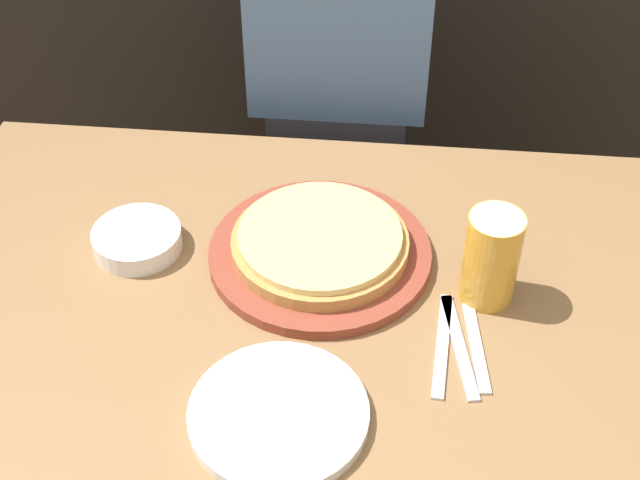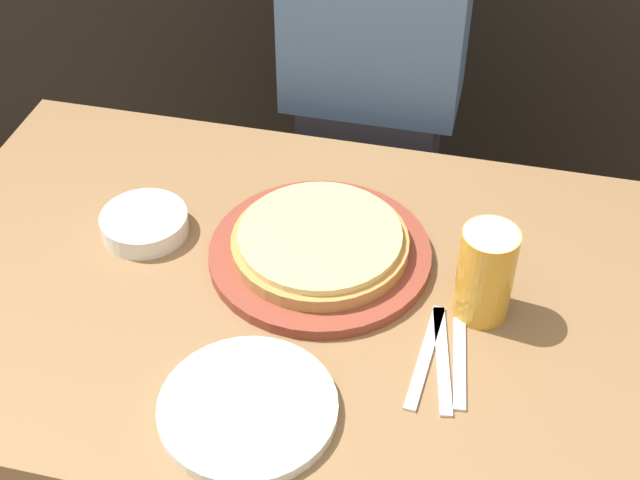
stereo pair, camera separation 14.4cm
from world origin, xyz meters
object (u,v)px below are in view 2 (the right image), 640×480
object	(u,v)px
beer_glass	(486,270)
spoon	(459,362)
dinner_plate	(248,408)
side_bowl	(145,223)
fork	(425,356)
diner_person	(371,124)
pizza_on_board	(320,247)
dinner_knife	(442,359)

from	to	relation	value
beer_glass	spoon	world-z (taller)	beer_glass
dinner_plate	side_bowl	distance (m)	0.43
fork	diner_person	size ratio (longest dim) A/B	0.16
pizza_on_board	side_bowl	world-z (taller)	pizza_on_board
pizza_on_board	fork	size ratio (longest dim) A/B	1.76
beer_glass	side_bowl	xyz separation A→B (m)	(-0.57, 0.05, -0.07)
diner_person	fork	bearing A→B (deg)	-73.20
beer_glass	dinner_plate	distance (m)	0.40
dinner_knife	dinner_plate	bearing A→B (deg)	-148.13
beer_glass	spoon	xyz separation A→B (m)	(-0.02, -0.11, -0.08)
pizza_on_board	spoon	size ratio (longest dim) A/B	2.07
diner_person	pizza_on_board	bearing A→B (deg)	-88.74
pizza_on_board	dinner_plate	size ratio (longest dim) A/B	1.46
fork	diner_person	xyz separation A→B (m)	(-0.21, 0.70, -0.09)
fork	beer_glass	bearing A→B (deg)	59.62
fork	side_bowl	bearing A→B (deg)	161.43
pizza_on_board	beer_glass	world-z (taller)	beer_glass
side_bowl	dinner_plate	bearing A→B (deg)	-49.23
spoon	diner_person	bearing A→B (deg)	110.48
beer_glass	fork	world-z (taller)	beer_glass
dinner_plate	diner_person	bearing A→B (deg)	89.13
dinner_plate	fork	bearing A→B (deg)	34.65
dinner_plate	side_bowl	bearing A→B (deg)	130.77
beer_glass	fork	xyz separation A→B (m)	(-0.07, -0.11, -0.08)
spoon	diner_person	xyz separation A→B (m)	(-0.26, 0.70, -0.09)
fork	dinner_plate	bearing A→B (deg)	-145.35
diner_person	beer_glass	bearing A→B (deg)	-64.53
spoon	side_bowl	bearing A→B (deg)	163.01
beer_glass	pizza_on_board	bearing A→B (deg)	167.75
pizza_on_board	dinner_plate	xyz separation A→B (m)	(-0.02, -0.33, -0.02)
side_bowl	spoon	xyz separation A→B (m)	(0.55, -0.17, -0.02)
beer_glass	fork	distance (m)	0.16
side_bowl	fork	distance (m)	0.53
side_bowl	diner_person	size ratio (longest dim) A/B	0.11
fork	dinner_knife	bearing A→B (deg)	0.00
spoon	diner_person	distance (m)	0.75
dinner_plate	pizza_on_board	bearing A→B (deg)	85.71
fork	diner_person	bearing A→B (deg)	106.80
beer_glass	dinner_knife	bearing A→B (deg)	-110.21
spoon	diner_person	size ratio (longest dim) A/B	0.13
beer_glass	dinner_plate	xyz separation A→B (m)	(-0.29, -0.27, -0.08)
pizza_on_board	dinner_knife	world-z (taller)	pizza_on_board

